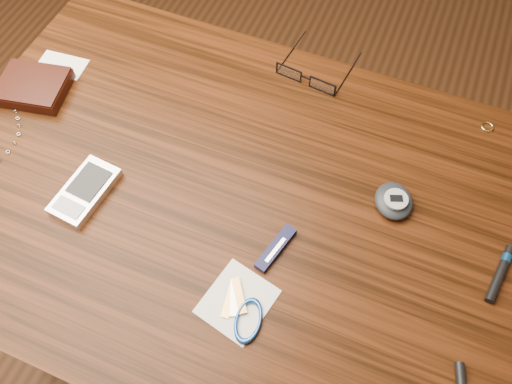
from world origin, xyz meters
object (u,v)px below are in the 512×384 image
desk (232,221)px  wallet_and_card (34,86)px  eyeglasses (307,77)px  pedometer (394,201)px  notepad_keys (243,311)px  pocket_knife (276,248)px  pda_phone (85,191)px

desk → wallet_and_card: wallet_and_card is taller
eyeglasses → pedometer: bearing=-42.4°
notepad_keys → pocket_knife: 0.11m
eyeglasses → desk: bearing=-97.6°
desk → wallet_and_card: (-0.42, 0.07, 0.11)m
desk → wallet_and_card: bearing=171.1°
pocket_knife → pedometer: bearing=44.8°
pocket_knife → wallet_and_card: bearing=166.2°
desk → wallet_and_card: size_ratio=6.05×
desk → pocket_knife: size_ratio=11.39×
pedometer → pocket_knife: size_ratio=0.98×
wallet_and_card → eyeglasses: size_ratio=1.18×
pda_phone → notepad_keys: pda_phone is taller
pda_phone → pocket_knife: bearing=4.5°
eyeglasses → notepad_keys: size_ratio=1.20×
wallet_and_card → desk: bearing=-8.9°
notepad_keys → pedometer: bearing=58.7°
desk → pda_phone: bearing=-157.6°
pedometer → notepad_keys: 0.30m
notepad_keys → pocket_knife: size_ratio=1.33×
pda_phone → pocket_knife: size_ratio=1.41×
desk → pedometer: pedometer is taller
wallet_and_card → pocket_knife: size_ratio=1.88×
pocket_knife → eyeglasses: bearing=101.5°
eyeglasses → pda_phone: size_ratio=1.13×
wallet_and_card → pda_phone: bearing=-37.1°
pedometer → pocket_knife: (-0.15, -0.14, -0.01)m
pedometer → pda_phone: bearing=-160.0°
desk → pedometer: (0.25, 0.08, 0.11)m
wallet_and_card → eyeglasses: (0.46, 0.21, -0.00)m
wallet_and_card → pocket_knife: (0.53, -0.13, -0.01)m
desk → pocket_knife: (0.11, -0.06, 0.11)m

